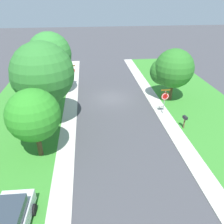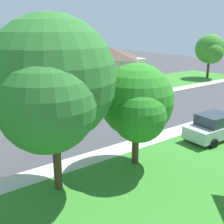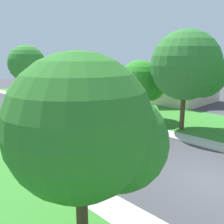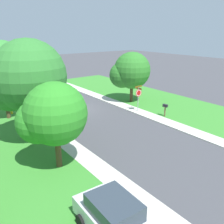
{
  "view_description": "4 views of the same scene",
  "coord_description": "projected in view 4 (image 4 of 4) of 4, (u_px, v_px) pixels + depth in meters",
  "views": [
    {
      "loc": [
        2.68,
        23.07,
        10.95
      ],
      "look_at": [
        0.69,
        5.8,
        1.4
      ],
      "focal_mm": 35.22,
      "sensor_mm": 36.0,
      "label": 1
    },
    {
      "loc": [
        16.78,
        0.3,
        7.01
      ],
      "look_at": [
        1.79,
        11.44,
        1.4
      ],
      "focal_mm": 45.16,
      "sensor_mm": 36.0,
      "label": 2
    },
    {
      "loc": [
        -10.51,
        -4.02,
        5.66
      ],
      "look_at": [
        2.74,
        9.12,
        1.4
      ],
      "focal_mm": 39.11,
      "sensor_mm": 36.0,
      "label": 3
    },
    {
      "loc": [
        11.76,
        21.91,
        8.05
      ],
      "look_at": [
        0.0,
        6.15,
        1.4
      ],
      "focal_mm": 38.67,
      "sensor_mm": 36.0,
      "label": 4
    }
  ],
  "objects": [
    {
      "name": "sidewalk_east",
      "position": [
        107.0,
        175.0,
        14.09
      ],
      "size": [
        1.4,
        56.0,
        0.1
      ],
      "primitive_type": "cube",
      "color": "beige",
      "rests_on": "ground"
    },
    {
      "name": "fire_hydrant",
      "position": [
        11.0,
        110.0,
        24.25
      ],
      "size": [
        0.38,
        0.22,
        0.83
      ],
      "color": "gold",
      "rests_on": "ground"
    },
    {
      "name": "stop_sign_far_corner",
      "position": [
        138.0,
        94.0,
        24.56
      ],
      "size": [
        0.92,
        0.92,
        2.77
      ],
      "color": "#9E9EA3",
      "rests_on": "ground"
    },
    {
      "name": "ground_plane",
      "position": [
        78.0,
        110.0,
        25.88
      ],
      "size": [
        120.0,
        120.0,
        0.0
      ],
      "primitive_type": "plane",
      "color": "#424247"
    },
    {
      "name": "tree_sidewalk_far",
      "position": [
        51.0,
        116.0,
        13.91
      ],
      "size": [
        4.02,
        3.74,
        5.38
      ],
      "color": "#4C3823",
      "rests_on": "ground"
    },
    {
      "name": "sidewalk_west",
      "position": [
        202.0,
        135.0,
        19.41
      ],
      "size": [
        1.4,
        56.0,
        0.1
      ],
      "primitive_type": "cube",
      "color": "beige",
      "rests_on": "ground"
    },
    {
      "name": "tree_sidewalk_near",
      "position": [
        129.0,
        72.0,
        27.48
      ],
      "size": [
        4.49,
        4.17,
        5.83
      ],
      "color": "#4C3823",
      "rests_on": "ground"
    },
    {
      "name": "stop_sign_near_corner",
      "position": [
        18.0,
        91.0,
        26.11
      ],
      "size": [
        0.92,
        0.92,
        2.77
      ],
      "color": "#9E9EA3",
      "rests_on": "ground"
    },
    {
      "name": "mailbox",
      "position": [
        165.0,
        107.0,
        23.33
      ],
      "size": [
        0.33,
        0.52,
        1.31
      ],
      "color": "brown",
      "rests_on": "ground"
    },
    {
      "name": "lawn_east",
      "position": [
        27.0,
        209.0,
        11.43
      ],
      "size": [
        8.0,
        56.0,
        0.08
      ],
      "primitive_type": "cube",
      "color": "#38842D",
      "rests_on": "ground"
    },
    {
      "name": "car_silver_across_road",
      "position": [
        116.0,
        220.0,
        9.61
      ],
      "size": [
        2.13,
        4.35,
        1.76
      ],
      "color": "silver",
      "rests_on": "ground"
    },
    {
      "name": "tree_corner_large",
      "position": [
        25.0,
        79.0,
        16.87
      ],
      "size": [
        5.59,
        5.2,
        7.63
      ],
      "color": "#4C3823",
      "rests_on": "ground"
    }
  ]
}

